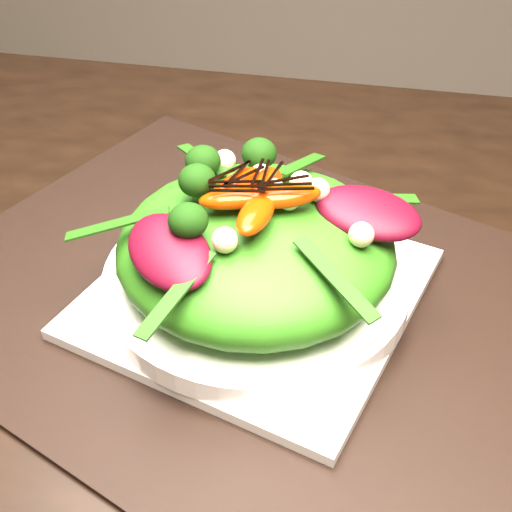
% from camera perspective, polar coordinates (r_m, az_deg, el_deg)
% --- Properties ---
extents(dining_table, '(1.60, 0.90, 0.75)m').
position_cam_1_polar(dining_table, '(0.57, -3.73, -5.91)').
color(dining_table, black).
rests_on(dining_table, floor).
extents(placemat, '(0.65, 0.58, 0.00)m').
position_cam_1_polar(placemat, '(0.56, -0.00, -3.53)').
color(placemat, black).
rests_on(placemat, dining_table).
extents(plate_base, '(0.30, 0.30, 0.01)m').
position_cam_1_polar(plate_base, '(0.56, 0.00, -3.01)').
color(plate_base, silver).
rests_on(plate_base, placemat).
extents(salad_bowl, '(0.26, 0.26, 0.02)m').
position_cam_1_polar(salad_bowl, '(0.55, 0.00, -1.96)').
color(salad_bowl, white).
rests_on(salad_bowl, plate_base).
extents(lettuce_mound, '(0.27, 0.27, 0.07)m').
position_cam_1_polar(lettuce_mound, '(0.53, 0.00, 0.82)').
color(lettuce_mound, '#327315').
rests_on(lettuce_mound, salad_bowl).
extents(radicchio_leaf, '(0.09, 0.06, 0.02)m').
position_cam_1_polar(radicchio_leaf, '(0.51, 9.35, 3.57)').
color(radicchio_leaf, '#430713').
rests_on(radicchio_leaf, lettuce_mound).
extents(orange_segment, '(0.06, 0.05, 0.01)m').
position_cam_1_polar(orange_segment, '(0.53, -1.24, 6.72)').
color(orange_segment, red).
rests_on(orange_segment, lettuce_mound).
extents(broccoli_floret, '(0.05, 0.05, 0.04)m').
position_cam_1_polar(broccoli_floret, '(0.53, -7.18, 7.06)').
color(broccoli_floret, black).
rests_on(broccoli_floret, lettuce_mound).
extents(macadamia_nut, '(0.02, 0.02, 0.02)m').
position_cam_1_polar(macadamia_nut, '(0.46, 2.04, 1.33)').
color(macadamia_nut, beige).
rests_on(macadamia_nut, lettuce_mound).
extents(balsamic_drizzle, '(0.04, 0.03, 0.00)m').
position_cam_1_polar(balsamic_drizzle, '(0.53, -1.25, 7.45)').
color(balsamic_drizzle, black).
rests_on(balsamic_drizzle, orange_segment).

